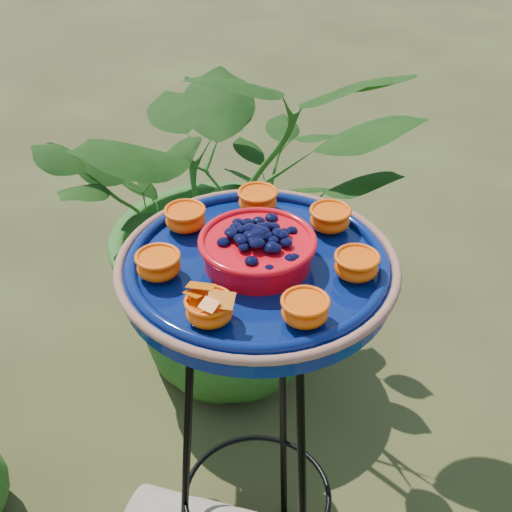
% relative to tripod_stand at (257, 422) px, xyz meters
% --- Properties ---
extents(tripod_stand, '(0.39, 0.39, 0.83)m').
position_rel_tripod_stand_xyz_m(tripod_stand, '(0.00, 0.00, 0.00)').
color(tripod_stand, black).
rests_on(tripod_stand, ground).
extents(feeder_dish, '(0.55, 0.55, 0.10)m').
position_rel_tripod_stand_xyz_m(feeder_dish, '(0.00, -0.00, 0.36)').
color(feeder_dish, '#06164F').
rests_on(feeder_dish, tripod_stand).
extents(shrub_back_left, '(1.20, 1.21, 1.01)m').
position_rel_tripod_stand_xyz_m(shrub_back_left, '(-0.58, 0.47, 0.00)').
color(shrub_back_left, '#204C14').
rests_on(shrub_back_left, ground).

